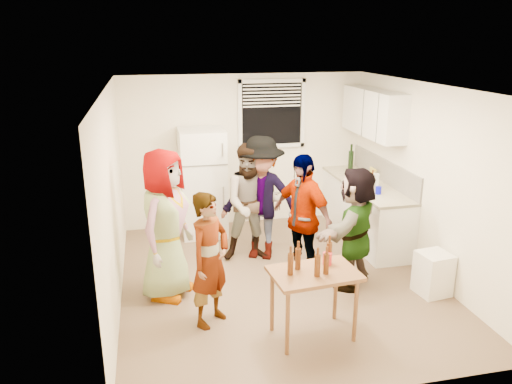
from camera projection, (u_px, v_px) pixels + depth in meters
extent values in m
cube|color=white|center=(203.00, 183.00, 7.89)|extent=(0.70, 0.70, 1.70)
cube|color=white|center=(364.00, 212.00, 7.84)|extent=(0.60, 2.20, 0.86)
cube|color=beige|center=(366.00, 184.00, 7.70)|extent=(0.64, 2.22, 0.04)
cube|color=#BAB4AA|center=(384.00, 171.00, 7.70)|extent=(0.03, 2.20, 0.36)
cube|color=white|center=(373.00, 113.00, 7.59)|extent=(0.34, 1.60, 0.70)
cylinder|color=white|center=(375.00, 189.00, 7.38)|extent=(0.11, 0.11, 0.24)
cylinder|color=black|center=(350.00, 170.00, 8.41)|extent=(0.08, 0.08, 0.33)
cylinder|color=#47230C|center=(372.00, 191.00, 7.30)|extent=(0.06, 0.06, 0.23)
cylinder|color=#0809DB|center=(378.00, 194.00, 7.16)|extent=(0.08, 0.08, 0.11)
cube|color=#DFC447|center=(374.00, 173.00, 7.92)|extent=(0.02, 0.20, 0.17)
cube|color=white|center=(433.00, 275.00, 6.16)|extent=(0.41, 0.41, 0.54)
cylinder|color=#47230C|center=(326.00, 274.00, 5.08)|extent=(0.06, 0.06, 0.22)
cylinder|color=red|center=(327.00, 264.00, 5.29)|extent=(0.10, 0.10, 0.13)
imported|color=gray|center=(169.00, 294.00, 6.21)|extent=(2.05, 1.72, 0.59)
imported|color=#141933|center=(212.00, 321.00, 5.61)|extent=(1.45, 1.48, 0.36)
imported|color=brown|center=(252.00, 258.00, 7.21)|extent=(0.96, 1.75, 0.64)
imported|color=#3C3C40|center=(261.00, 256.00, 7.27)|extent=(1.80, 2.10, 0.66)
imported|color=black|center=(300.00, 276.00, 6.67)|extent=(1.94, 1.67, 0.41)
imported|color=#D0814C|center=(352.00, 284.00, 6.46)|extent=(2.13, 2.13, 0.46)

